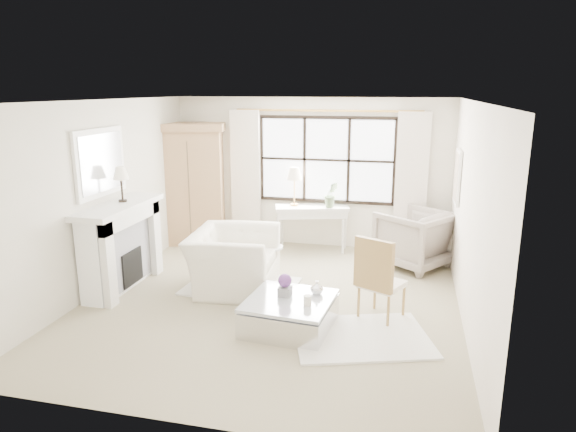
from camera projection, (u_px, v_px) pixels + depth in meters
The scene contains 32 objects.
floor at pixel (271, 301), 7.07m from camera, with size 5.50×5.50×0.00m, color tan.
ceiling at pixel (270, 101), 6.41m from camera, with size 5.50×5.50×0.00m, color white.
wall_back at pixel (310, 173), 9.34m from camera, with size 5.00×5.00×0.00m, color white.
wall_front at pixel (182, 280), 4.15m from camera, with size 5.00×5.00×0.00m, color silver.
wall_left at pixel (101, 197), 7.30m from camera, with size 5.50×5.50×0.00m, color beige.
wall_right at pixel (470, 216), 6.18m from camera, with size 5.50×5.50×0.00m, color white.
window_pane at pixel (326, 160), 9.19m from camera, with size 2.40×0.02×1.50m, color white.
window_frame at pixel (326, 160), 9.18m from camera, with size 2.50×0.04×1.50m, color black, non-canonical shape.
curtain_rod at pixel (327, 111), 8.92m from camera, with size 0.04×0.04×3.30m, color #B4863E.
curtain_left at pixel (246, 177), 9.54m from camera, with size 0.55×0.10×2.47m, color silver.
curtain_right at pixel (411, 184), 8.87m from camera, with size 0.55×0.10×2.47m, color silver.
fireplace at pixel (120, 245), 7.42m from camera, with size 0.58×1.66×1.26m.
mirror_frame at pixel (100, 163), 7.17m from camera, with size 0.05×1.15×0.95m, color white.
mirror_glass at pixel (102, 163), 7.17m from camera, with size 0.02×1.00×0.80m, color silver.
art_frame at pixel (458, 177), 7.75m from camera, with size 0.04×0.62×0.82m, color white.
art_canvas at pixel (456, 177), 7.75m from camera, with size 0.01×0.52×0.72m, color #BAA790.
mantel_lamp at pixel (121, 175), 7.30m from camera, with size 0.22×0.22×0.51m.
armoire at pixel (196, 183), 9.51m from camera, with size 1.26×0.95×2.24m.
console_table at pixel (312, 228), 9.26m from camera, with size 1.37×0.79×0.80m.
console_lamp at pixel (294, 175), 9.10m from camera, with size 0.28×0.28×0.69m.
orchid_plant at pixel (331, 195), 9.02m from camera, with size 0.25×0.21×0.46m, color #607C52.
side_table at pixel (270, 257), 7.87m from camera, with size 0.40×0.40×0.51m.
rug_left at pixel (241, 286), 7.57m from camera, with size 1.57×1.11×0.03m, color silver.
rug_right at pixel (361, 337), 6.02m from camera, with size 1.55×1.16×0.03m, color white.
club_armchair at pixel (234, 260), 7.43m from camera, with size 1.32×1.15×0.86m, color white.
wingback_chair at pixel (414, 239), 8.36m from camera, with size 1.00×1.03×0.94m, color gray.
french_chair at pixel (380, 296), 6.46m from camera, with size 0.65×0.65×1.08m.
coffee_table at pixel (290, 314), 6.24m from camera, with size 1.09×1.09×0.38m.
planter_box at pixel (285, 291), 6.28m from camera, with size 0.15×0.15×0.11m, color slate.
planter_flowers at pixel (285, 281), 6.24m from camera, with size 0.17×0.17×0.17m, color #62327D.
pillar_candle at pixel (308, 300), 6.00m from camera, with size 0.09×0.09×0.12m, color white.
coffee_vase at pixel (317, 287), 6.33m from camera, with size 0.16×0.16×0.17m, color silver.
Camera 1 is at (1.73, -6.34, 2.86)m, focal length 32.00 mm.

